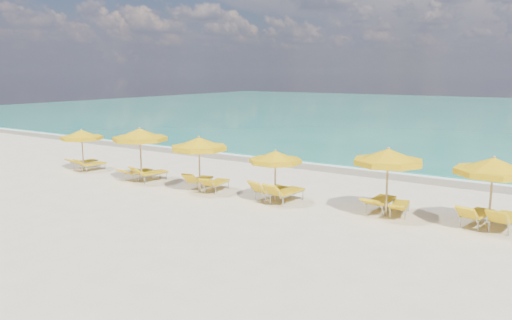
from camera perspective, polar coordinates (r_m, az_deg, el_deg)
The scene contains 23 objects.
ground_plane at distance 20.76m, azimuth -2.29°, elevation -3.87°, with size 120.00×120.00×0.00m, color beige.
ocean at distance 65.59m, azimuth 23.11°, elevation 4.93°, with size 120.00×80.00×0.30m, color #167D64.
wet_sand_band at distance 26.97m, azimuth 6.93°, elevation -0.67°, with size 120.00×2.60×0.01m, color tan.
foam_line at distance 27.67m, azimuth 7.68°, elevation -0.41°, with size 120.00×1.20×0.03m, color white.
whitecap_near at distance 38.11m, azimuth 5.35°, elevation 2.51°, with size 14.00×0.36×0.05m, color white.
umbrella_1 at distance 26.84m, azimuth -19.31°, elevation 2.70°, with size 2.20×2.20×2.13m.
umbrella_2 at distance 23.32m, azimuth -13.13°, elevation 2.78°, with size 2.74×2.74×2.51m.
umbrella_3 at distance 20.78m, azimuth -6.53°, elevation 1.81°, with size 3.05×3.05×2.39m.
umbrella_4 at distance 19.05m, azimuth 2.22°, elevation 0.30°, with size 2.68×2.68×2.08m.
umbrella_5 at distance 17.73m, azimuth 14.88°, elevation 0.30°, with size 2.68×2.68×2.46m.
umbrella_6 at distance 17.26m, azimuth 25.49°, elevation -0.72°, with size 3.14×3.14×2.42m.
lounger_1_left at distance 27.75m, azimuth -19.00°, elevation -0.45°, with size 0.70×1.69×0.62m.
lounger_1_right at distance 26.80m, azimuth -18.17°, elevation -0.74°, with size 0.73×1.67×0.72m.
lounger_2_left at distance 24.15m, azimuth -13.36°, elevation -1.65°, with size 0.64×1.78×0.63m.
lounger_2_right at distance 23.59m, azimuth -11.84°, elevation -1.82°, with size 0.93×1.87×0.81m.
lounger_3_left at distance 21.82m, azimuth -6.47°, elevation -2.64°, with size 0.88×1.83×0.84m.
lounger_3_right at distance 21.20m, azimuth -4.58°, elevation -2.99°, with size 0.87×1.84×0.77m.
lounger_4_left at distance 19.89m, azimuth 1.64°, elevation -3.81°, with size 0.94×1.87×0.88m.
lounger_4_right at distance 19.39m, azimuth 3.46°, elevation -4.13°, with size 0.87×2.04×0.93m.
lounger_5_left at distance 18.68m, azimuth 14.02°, elevation -5.01°, with size 0.70×2.04×0.74m.
lounger_5_right at distance 18.41m, azimuth 16.08°, elevation -5.44°, with size 0.87×1.82×0.63m.
lounger_6_left at distance 18.04m, azimuth 23.87°, elevation -6.14°, with size 0.98×1.96×0.86m.
lounger_6_right at distance 17.94m, azimuth 26.51°, elevation -6.42°, with size 0.89×1.96×0.88m.
Camera 1 is at (11.79, -16.33, 5.01)m, focal length 35.00 mm.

